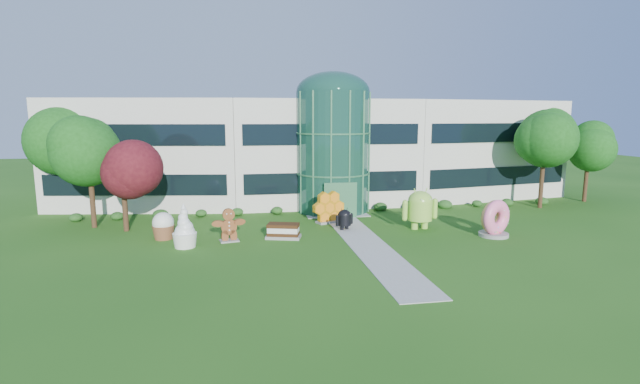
{
  "coord_description": "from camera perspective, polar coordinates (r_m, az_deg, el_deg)",
  "views": [
    {
      "loc": [
        -7.71,
        -25.59,
        7.84
      ],
      "look_at": [
        -2.13,
        6.0,
        2.6
      ],
      "focal_mm": 26.0,
      "sensor_mm": 36.0,
      "label": 1
    }
  ],
  "objects": [
    {
      "name": "froyo",
      "position": [
        29.14,
        -16.36,
        -4.01
      ],
      "size": [
        2.06,
        2.06,
        2.67
      ],
      "primitive_type": null,
      "rotation": [
        0.0,
        0.0,
        -0.43
      ],
      "color": "white",
      "rests_on": "ground"
    },
    {
      "name": "tree_red",
      "position": [
        34.34,
        -23.02,
        0.43
      ],
      "size": [
        4.0,
        4.0,
        6.0
      ],
      "primitive_type": null,
      "color": "#3F0C14",
      "rests_on": "ground"
    },
    {
      "name": "atrium",
      "position": [
        38.49,
        1.58,
        4.89
      ],
      "size": [
        6.0,
        6.0,
        9.8
      ],
      "primitive_type": "cylinder",
      "color": "#194738",
      "rests_on": "ground"
    },
    {
      "name": "ground",
      "position": [
        27.85,
        6.53,
        -7.13
      ],
      "size": [
        140.0,
        140.0,
        0.0
      ],
      "primitive_type": "plane",
      "color": "#215114",
      "rests_on": "ground"
    },
    {
      "name": "ice_cream_sandwich",
      "position": [
        30.29,
        -4.53,
        -4.79
      ],
      "size": [
        2.43,
        1.67,
        0.99
      ],
      "primitive_type": null,
      "rotation": [
        0.0,
        0.0,
        -0.28
      ],
      "color": "black",
      "rests_on": "ground"
    },
    {
      "name": "trees_backdrop",
      "position": [
        39.52,
        1.28,
        3.99
      ],
      "size": [
        52.0,
        8.0,
        8.4
      ],
      "primitive_type": null,
      "color": "#164D13",
      "rests_on": "ground"
    },
    {
      "name": "donut",
      "position": [
        32.63,
        20.67,
        -2.98
      ],
      "size": [
        2.66,
        1.98,
        2.5
      ],
      "primitive_type": null,
      "rotation": [
        0.0,
        0.0,
        0.39
      ],
      "color": "pink",
      "rests_on": "ground"
    },
    {
      "name": "honeycomb",
      "position": [
        34.45,
        1.06,
        -2.07
      ],
      "size": [
        2.88,
        1.86,
        2.13
      ],
      "primitive_type": null,
      "rotation": [
        0.0,
        0.0,
        0.36
      ],
      "color": "orange",
      "rests_on": "ground"
    },
    {
      "name": "gingerbread",
      "position": [
        29.89,
        -11.16,
        -3.98
      ],
      "size": [
        2.46,
        1.32,
        2.16
      ],
      "primitive_type": null,
      "rotation": [
        0.0,
        0.0,
        0.19
      ],
      "color": "brown",
      "rests_on": "ground"
    },
    {
      "name": "android_green",
      "position": [
        33.25,
        12.21,
        -1.77
      ],
      "size": [
        2.98,
        2.14,
        3.19
      ],
      "primitive_type": null,
      "rotation": [
        0.0,
        0.0,
        0.1
      ],
      "color": "#97D644",
      "rests_on": "ground"
    },
    {
      "name": "building",
      "position": [
        44.38,
        0.01,
        5.15
      ],
      "size": [
        46.0,
        15.0,
        9.3
      ],
      "primitive_type": null,
      "color": "beige",
      "rests_on": "ground"
    },
    {
      "name": "walkway",
      "position": [
        29.7,
        5.43,
        -6.03
      ],
      "size": [
        2.4,
        20.0,
        0.04
      ],
      "primitive_type": "cube",
      "color": "#9E9E93",
      "rests_on": "ground"
    },
    {
      "name": "cupcake",
      "position": [
        31.6,
        -18.73,
        -3.94
      ],
      "size": [
        1.85,
        1.85,
        1.77
      ],
      "primitive_type": null,
      "rotation": [
        0.0,
        0.0,
        0.31
      ],
      "color": "white",
      "rests_on": "ground"
    },
    {
      "name": "android_black",
      "position": [
        32.36,
        3.02,
        -3.21
      ],
      "size": [
        1.78,
        1.53,
        1.7
      ],
      "primitive_type": null,
      "rotation": [
        0.0,
        0.0,
        0.42
      ],
      "color": "black",
      "rests_on": "ground"
    }
  ]
}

